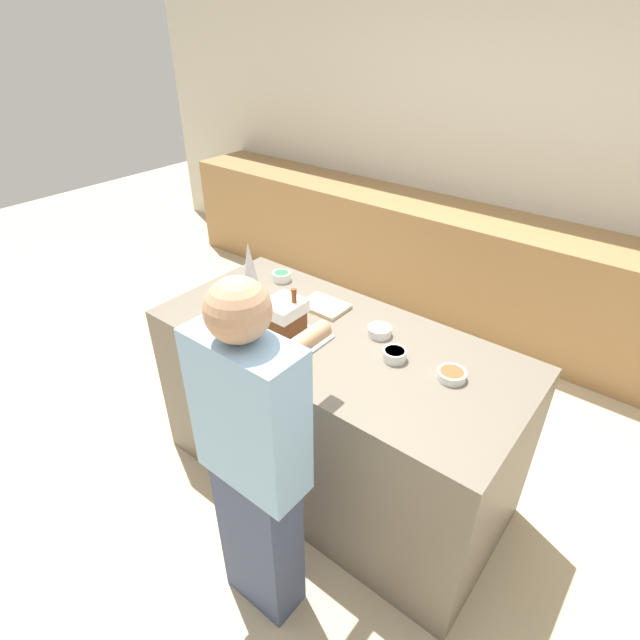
% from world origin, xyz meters
% --- Properties ---
extents(ground_plane, '(12.00, 12.00, 0.00)m').
position_xyz_m(ground_plane, '(0.00, 0.00, 0.00)').
color(ground_plane, '#C6B28E').
extents(wall_back, '(8.00, 0.05, 2.60)m').
position_xyz_m(wall_back, '(0.00, 2.30, 1.30)').
color(wall_back, beige).
rests_on(wall_back, ground_plane).
extents(back_cabinet_block, '(6.00, 0.60, 0.90)m').
position_xyz_m(back_cabinet_block, '(0.00, 1.98, 0.45)').
color(back_cabinet_block, '#9E7547').
rests_on(back_cabinet_block, ground_plane).
extents(kitchen_island, '(1.78, 0.83, 0.93)m').
position_xyz_m(kitchen_island, '(0.00, 0.00, 0.46)').
color(kitchen_island, '#6B6051').
rests_on(kitchen_island, ground_plane).
extents(baking_tray, '(0.36, 0.28, 0.01)m').
position_xyz_m(baking_tray, '(-0.18, -0.14, 0.93)').
color(baking_tray, '#9E9EA8').
rests_on(baking_tray, kitchen_island).
extents(gingerbread_house, '(0.16, 0.17, 0.25)m').
position_xyz_m(gingerbread_house, '(-0.18, -0.14, 1.03)').
color(gingerbread_house, brown).
rests_on(gingerbread_house, baking_tray).
extents(decorative_tree, '(0.11, 0.11, 0.31)m').
position_xyz_m(decorative_tree, '(-0.57, 0.02, 1.08)').
color(decorative_tree, silver).
rests_on(decorative_tree, kitchen_island).
extents(candy_bowl_behind_tray, '(0.10, 0.10, 0.05)m').
position_xyz_m(candy_bowl_behind_tray, '(0.30, 0.03, 0.95)').
color(candy_bowl_behind_tray, white).
rests_on(candy_bowl_behind_tray, kitchen_island).
extents(candy_bowl_far_right, '(0.10, 0.10, 0.05)m').
position_xyz_m(candy_bowl_far_right, '(-0.58, 0.27, 0.95)').
color(candy_bowl_far_right, white).
rests_on(candy_bowl_far_right, kitchen_island).
extents(candy_bowl_near_tray_right, '(0.12, 0.12, 0.04)m').
position_xyz_m(candy_bowl_near_tray_right, '(0.55, 0.06, 0.95)').
color(candy_bowl_near_tray_right, white).
rests_on(candy_bowl_near_tray_right, kitchen_island).
extents(candy_bowl_near_tray_left, '(0.11, 0.11, 0.04)m').
position_xyz_m(candy_bowl_near_tray_left, '(0.14, 0.15, 0.95)').
color(candy_bowl_near_tray_left, silver).
rests_on(candy_bowl_near_tray_left, kitchen_island).
extents(cookbook, '(0.23, 0.17, 0.02)m').
position_xyz_m(cookbook, '(-0.21, 0.18, 0.94)').
color(cookbook, '#CCB78C').
rests_on(cookbook, kitchen_island).
extents(person, '(0.41, 0.52, 1.57)m').
position_xyz_m(person, '(0.16, -0.70, 0.81)').
color(person, '#424C6B').
rests_on(person, ground_plane).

